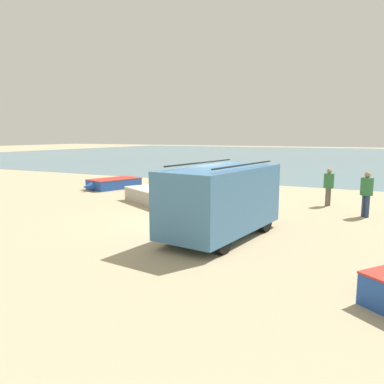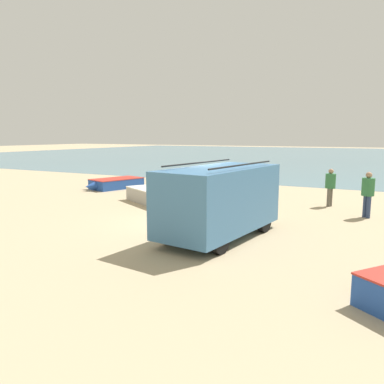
% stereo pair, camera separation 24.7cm
% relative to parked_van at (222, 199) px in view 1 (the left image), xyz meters
% --- Properties ---
extents(ground_plane, '(200.00, 200.00, 0.00)m').
position_rel_parked_van_xyz_m(ground_plane, '(-1.83, 1.32, -1.24)').
color(ground_plane, tan).
extents(sea_water, '(120.00, 80.00, 0.01)m').
position_rel_parked_van_xyz_m(sea_water, '(-1.83, 53.32, -1.24)').
color(sea_water, slate).
rests_on(sea_water, ground_plane).
extents(parked_van, '(2.63, 5.01, 2.40)m').
position_rel_parked_van_xyz_m(parked_van, '(0.00, 0.00, 0.00)').
color(parked_van, teal).
rests_on(parked_van, ground_plane).
extents(fishing_rowboat_0, '(5.46, 3.75, 0.69)m').
position_rel_parked_van_xyz_m(fishing_rowboat_0, '(-4.50, 3.93, -0.90)').
color(fishing_rowboat_0, '#ADA89E').
rests_on(fishing_rowboat_0, ground_plane).
extents(fishing_rowboat_2, '(2.50, 3.85, 0.61)m').
position_rel_parked_van_xyz_m(fishing_rowboat_2, '(-10.17, 7.42, -0.93)').
color(fishing_rowboat_2, '#234CA3').
rests_on(fishing_rowboat_2, ground_plane).
extents(fisherman_0, '(0.48, 0.48, 1.83)m').
position_rel_parked_van_xyz_m(fisherman_0, '(4.05, 5.34, -0.15)').
color(fisherman_0, navy).
rests_on(fisherman_0, ground_plane).
extents(fisherman_1, '(0.46, 0.46, 1.74)m').
position_rel_parked_van_xyz_m(fisherman_1, '(2.42, 7.20, -0.20)').
color(fisherman_1, '#5B564C').
rests_on(fisherman_1, ground_plane).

